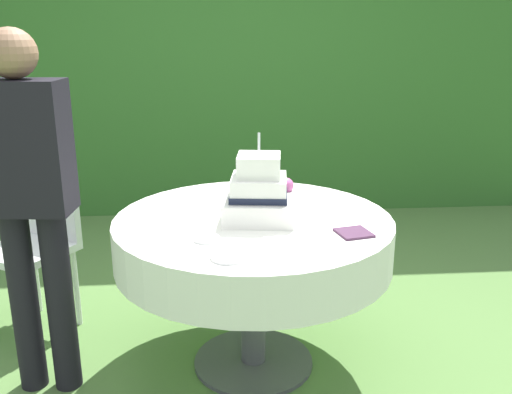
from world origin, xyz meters
name	(u,v)px	position (x,y,z in m)	size (l,w,h in m)	color
ground_plane	(253,362)	(0.00, 0.00, 0.00)	(20.00, 20.00, 0.00)	#547A3D
foliage_hedge	(231,44)	(0.00, 2.60, 1.47)	(6.35, 0.46, 2.93)	#336628
cake_table	(253,241)	(0.00, 0.00, 0.65)	(1.28, 1.28, 0.76)	#4C4C51
wedding_cake	(259,194)	(0.03, -0.02, 0.88)	(0.35, 0.35, 0.39)	white
serving_plate_near	(206,239)	(-0.21, -0.27, 0.77)	(0.11, 0.11, 0.01)	white
serving_plate_far	(280,194)	(0.17, 0.35, 0.77)	(0.15, 0.15, 0.01)	white
serving_plate_left	(229,257)	(-0.13, -0.47, 0.77)	(0.14, 0.14, 0.01)	white
napkin_stack	(354,233)	(0.41, -0.25, 0.77)	(0.13, 0.13, 0.01)	#4C2D47
garden_chair	(38,233)	(-1.13, 0.48, 0.54)	(0.55, 0.55, 0.89)	white
standing_person	(29,194)	(-0.95, -0.10, 0.93)	(0.38, 0.23, 1.60)	black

